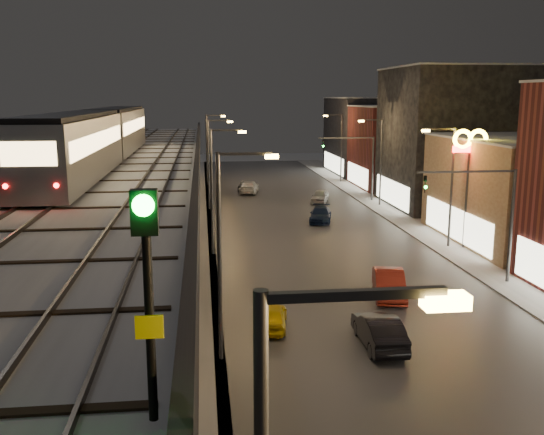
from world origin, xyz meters
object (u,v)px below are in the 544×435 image
car_far_white (246,186)px  car_onc_white (321,215)px  car_taxi (272,317)px  car_mid_dark (249,187)px  rail_signal (147,260)px  car_onc_red (320,197)px  car_onc_silver (389,285)px  subway_train (100,136)px  car_near_white (379,332)px

car_far_white → car_onc_white: bearing=119.1°
car_taxi → car_mid_dark: size_ratio=0.73×
rail_signal → car_onc_red: size_ratio=0.82×
car_onc_white → rail_signal: bearing=-90.5°
car_far_white → rail_signal: bearing=98.2°
rail_signal → car_onc_silver: bearing=64.9°
car_onc_silver → car_mid_dark: bearing=109.2°
subway_train → car_onc_white: bearing=25.3°
car_far_white → car_onc_silver: (5.07, -40.38, 0.06)m
subway_train → car_onc_red: (19.61, 18.28, -7.75)m
car_taxi → car_far_white: (2.05, 44.28, 0.10)m
car_taxi → car_onc_white: size_ratio=0.79×
subway_train → car_mid_dark: size_ratio=7.48×
car_onc_red → car_near_white: bearing=-78.2°
rail_signal → car_mid_dark: size_ratio=0.68×
subway_train → car_onc_white: 21.09m
subway_train → rail_signal: size_ratio=11.01×
rail_signal → car_onc_white: (11.33, 44.93, -8.34)m
car_onc_silver → car_onc_red: bearing=98.2°
car_mid_dark → car_onc_red: (6.98, -7.70, -0.02)m
car_onc_white → car_near_white: bearing=-82.0°
car_mid_dark → car_onc_red: car_mid_dark is taller
car_near_white → car_far_white: (-2.53, 46.98, -0.03)m
car_onc_silver → car_onc_white: size_ratio=1.02×
subway_train → car_near_white: (14.95, -19.44, -7.70)m
subway_train → car_onc_red: bearing=43.0°
subway_train → car_mid_dark: 29.90m
car_near_white → car_onc_silver: size_ratio=0.96×
car_taxi → car_onc_red: (9.23, 35.02, 0.08)m
rail_signal → car_near_white: rail_signal is taller
rail_signal → car_mid_dark: (6.23, 62.53, -8.29)m
car_onc_silver → car_onc_red: size_ratio=1.14×
car_mid_dark → car_far_white: size_ratio=1.18×
car_near_white → car_far_white: car_near_white is taller
car_taxi → car_far_white: bearing=-83.5°
subway_train → car_onc_red: subway_train is taller
subway_train → car_onc_silver: 23.02m
car_near_white → car_far_white: 47.04m
car_near_white → car_onc_silver: (2.54, 6.60, 0.03)m
car_near_white → car_mid_dark: (-2.32, 45.41, -0.02)m
subway_train → car_far_white: size_ratio=8.85×
car_taxi → car_far_white: size_ratio=0.86×
subway_train → car_onc_silver: (17.49, -12.84, -7.67)m
rail_signal → car_onc_silver: rail_signal is taller
car_near_white → rail_signal: bearing=63.8°
car_near_white → car_mid_dark: bearing=-86.7°
rail_signal → subway_train: bearing=99.9°
car_onc_silver → car_taxi: bearing=-139.2°
car_mid_dark → car_far_white: car_mid_dark is taller
subway_train → car_taxi: 21.20m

